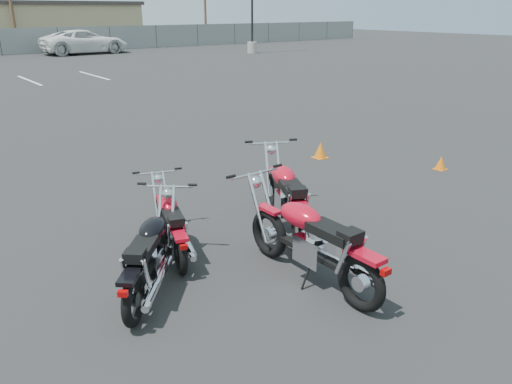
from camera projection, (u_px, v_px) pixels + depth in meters
ground at (271, 253)px, 6.69m from camera, size 120.00×120.00×0.00m
motorcycle_front_red at (171, 224)px, 6.58m from camera, size 0.94×1.82×0.90m
motorcycle_second_black at (151, 255)px, 5.67m from camera, size 1.61×1.75×0.98m
motorcycle_third_red at (312, 242)px, 5.84m from camera, size 0.89×2.29×1.12m
motorcycle_rear_red at (287, 197)px, 7.28m from camera, size 1.39×2.15×1.09m
training_cone_near at (320, 150)px, 10.89m from camera, size 0.29×0.29×0.35m
training_cone_far at (441, 163)px, 10.12m from camera, size 0.23×0.23×0.28m
light_pole_east at (252, 14)px, 35.85m from camera, size 0.80×0.70×10.48m
tan_building_east at (48, 23)px, 44.55m from camera, size 14.40×9.40×3.70m
white_van at (84, 35)px, 35.76m from camera, size 2.92×7.03×2.65m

